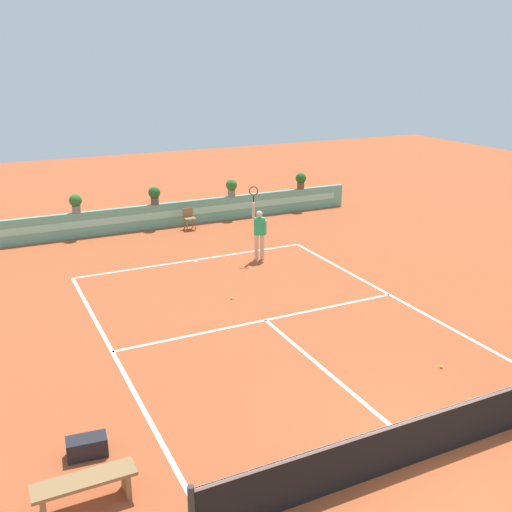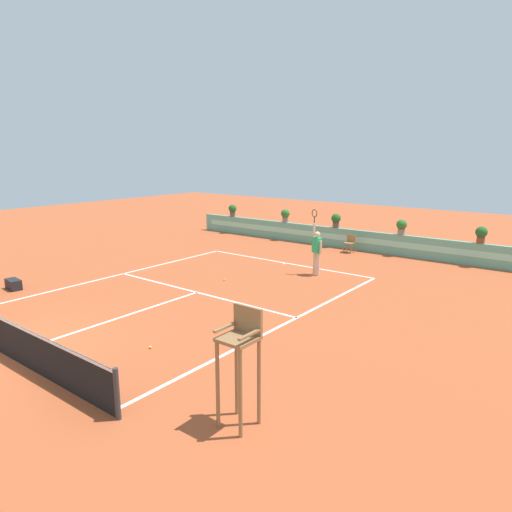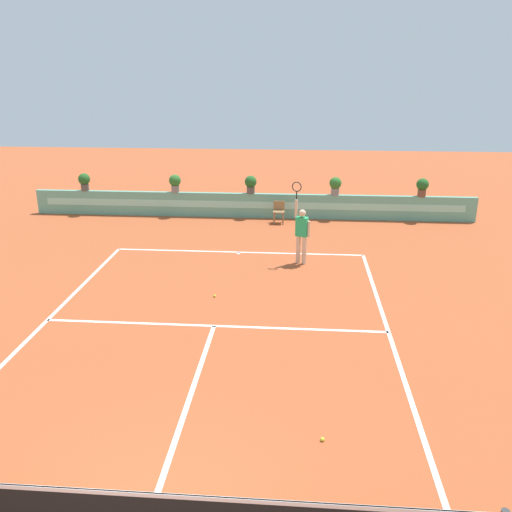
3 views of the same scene
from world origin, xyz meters
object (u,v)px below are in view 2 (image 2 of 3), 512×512
(gear_bag, at_px, (13,284))
(potted_plant_centre, at_px, (336,220))
(ball_kid_chair, at_px, (350,243))
(potted_plant_right, at_px, (402,226))
(umpire_chair, at_px, (241,353))
(tennis_ball_near_baseline, at_px, (150,347))
(potted_plant_far_left, at_px, (233,210))
(tennis_ball_mid_court, at_px, (224,280))
(tennis_player, at_px, (317,249))
(potted_plant_left, at_px, (285,215))
(potted_plant_far_right, at_px, (481,234))

(gear_bag, bearing_deg, potted_plant_centre, 68.48)
(ball_kid_chair, height_order, potted_plant_right, potted_plant_right)
(umpire_chair, distance_m, tennis_ball_near_baseline, 4.18)
(tennis_ball_near_baseline, distance_m, potted_plant_right, 14.13)
(potted_plant_centre, xyz_separation_m, potted_plant_far_left, (-6.92, 0.00, 0.00))
(gear_bag, relative_size, tennis_ball_mid_court, 10.29)
(tennis_player, bearing_deg, gear_bag, -132.00)
(tennis_ball_near_baseline, relative_size, potted_plant_right, 0.09)
(potted_plant_left, bearing_deg, potted_plant_far_right, 0.00)
(tennis_ball_near_baseline, distance_m, potted_plant_left, 15.14)
(tennis_player, height_order, potted_plant_far_left, tennis_player)
(gear_bag, height_order, potted_plant_right, potted_plant_right)
(umpire_chair, distance_m, tennis_player, 10.58)
(umpire_chair, relative_size, potted_plant_far_right, 2.96)
(ball_kid_chair, relative_size, potted_plant_left, 1.17)
(potted_plant_left, height_order, potted_plant_far_left, same)
(tennis_ball_near_baseline, bearing_deg, potted_plant_far_right, 72.66)
(ball_kid_chair, xyz_separation_m, tennis_player, (0.88, -4.68, 0.57))
(tennis_ball_near_baseline, xyz_separation_m, potted_plant_left, (-5.53, 14.03, 1.38))
(gear_bag, relative_size, potted_plant_centre, 0.97)
(ball_kid_chair, distance_m, potted_plant_far_right, 5.75)
(gear_bag, bearing_deg, potted_plant_right, 57.29)
(gear_bag, bearing_deg, potted_plant_far_right, 48.28)
(potted_plant_left, bearing_deg, potted_plant_centre, 0.00)
(tennis_ball_mid_court, bearing_deg, potted_plant_centre, 88.27)
(tennis_ball_near_baseline, relative_size, tennis_ball_mid_court, 1.00)
(ball_kid_chair, height_order, potted_plant_left, potted_plant_left)
(ball_kid_chair, bearing_deg, potted_plant_right, 18.28)
(tennis_player, bearing_deg, potted_plant_right, 76.11)
(ball_kid_chair, bearing_deg, tennis_ball_near_baseline, -84.64)
(potted_plant_right, relative_size, potted_plant_far_right, 1.00)
(ball_kid_chair, height_order, potted_plant_far_left, potted_plant_far_left)
(umpire_chair, xyz_separation_m, tennis_ball_near_baseline, (-3.81, 1.10, -1.31))
(umpire_chair, relative_size, potted_plant_left, 2.96)
(ball_kid_chair, xyz_separation_m, potted_plant_far_left, (-8.10, 0.73, 0.93))
(tennis_ball_mid_court, bearing_deg, gear_bag, -133.54)
(umpire_chair, xyz_separation_m, potted_plant_left, (-9.35, 15.13, 0.07))
(ball_kid_chair, distance_m, potted_plant_left, 4.45)
(potted_plant_centre, distance_m, potted_plant_far_right, 6.81)
(potted_plant_right, bearing_deg, potted_plant_centre, 180.00)
(gear_bag, distance_m, tennis_ball_near_baseline, 7.83)
(umpire_chair, relative_size, tennis_ball_near_baseline, 31.47)
(ball_kid_chair, xyz_separation_m, tennis_ball_mid_court, (-1.43, -7.54, -0.44))
(potted_plant_centre, bearing_deg, tennis_player, -69.19)
(tennis_player, height_order, tennis_ball_mid_court, tennis_player)
(potted_plant_far_right, bearing_deg, potted_plant_far_left, 180.00)
(umpire_chair, distance_m, potted_plant_far_right, 15.14)
(potted_plant_right, distance_m, potted_plant_far_right, 3.41)
(ball_kid_chair, relative_size, tennis_player, 0.33)
(gear_bag, xyz_separation_m, potted_plant_far_left, (-1.52, 13.69, 1.23))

